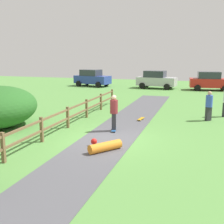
# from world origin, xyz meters

# --- Properties ---
(ground_plane) EXTENTS (60.00, 60.00, 0.00)m
(ground_plane) POSITION_xyz_m (0.00, 0.00, 0.00)
(ground_plane) COLOR #568E42
(asphalt_path) EXTENTS (2.40, 28.00, 0.02)m
(asphalt_path) POSITION_xyz_m (0.00, 0.00, 0.01)
(asphalt_path) COLOR #515156
(asphalt_path) RESTS_ON ground_plane
(wooden_fence) EXTENTS (0.12, 18.12, 1.10)m
(wooden_fence) POSITION_xyz_m (-2.60, 0.00, 0.67)
(wooden_fence) COLOR brown
(wooden_fence) RESTS_ON ground_plane
(skater_riding) EXTENTS (0.46, 0.82, 1.78)m
(skater_riding) POSITION_xyz_m (-0.14, 1.32, 1.01)
(skater_riding) COLOR #265999
(skater_riding) RESTS_ON asphalt_path
(skater_fallen) EXTENTS (1.35, 1.34, 0.36)m
(skater_fallen) POSITION_xyz_m (0.35, -1.63, 0.20)
(skater_fallen) COLOR orange
(skater_fallen) RESTS_ON asphalt_path
(skateboard_loose) EXTENTS (0.29, 0.82, 0.08)m
(skateboard_loose) POSITION_xyz_m (0.64, 4.10, 0.09)
(skateboard_loose) COLOR #BF8C19
(skateboard_loose) RESTS_ON asphalt_path
(bystander_blue) EXTENTS (0.54, 0.54, 1.69)m
(bystander_blue) POSITION_xyz_m (4.32, 5.12, 0.93)
(bystander_blue) COLOR #2D2D33
(bystander_blue) RESTS_ON ground_plane
(parked_car_red) EXTENTS (4.35, 2.32, 1.92)m
(parked_car_red) POSITION_xyz_m (4.66, 19.90, 0.96)
(parked_car_red) COLOR red
(parked_car_red) RESTS_ON ground_plane
(parked_car_blue) EXTENTS (4.47, 2.69, 1.92)m
(parked_car_blue) POSITION_xyz_m (-8.42, 19.92, 0.96)
(parked_car_blue) COLOR #283D99
(parked_car_blue) RESTS_ON ground_plane
(parked_car_silver) EXTENTS (4.37, 2.37, 1.92)m
(parked_car_silver) POSITION_xyz_m (-0.93, 19.92, 0.96)
(parked_car_silver) COLOR #B7B7BC
(parked_car_silver) RESTS_ON ground_plane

